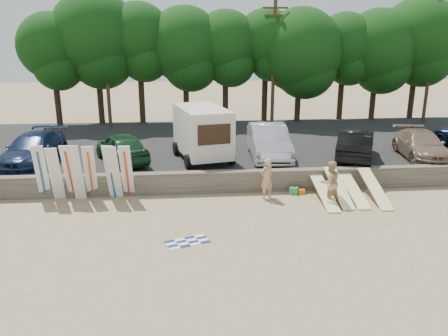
{
  "coord_description": "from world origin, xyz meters",
  "views": [
    {
      "loc": [
        -4.6,
        -16.21,
        6.83
      ],
      "look_at": [
        -2.83,
        3.0,
        1.15
      ],
      "focal_mm": 35.0,
      "sensor_mm": 36.0,
      "label": 1
    }
  ],
  "objects": [
    {
      "name": "ground",
      "position": [
        0.0,
        0.0,
        0.0
      ],
      "size": [
        120.0,
        120.0,
        0.0
      ],
      "primitive_type": "plane",
      "color": "tan",
      "rests_on": "ground"
    },
    {
      "name": "seawall",
      "position": [
        0.0,
        3.0,
        0.5
      ],
      "size": [
        44.0,
        0.5,
        1.0
      ],
      "primitive_type": "cube",
      "color": "#6B6356",
      "rests_on": "ground"
    },
    {
      "name": "parking_lot",
      "position": [
        0.0,
        10.5,
        0.35
      ],
      "size": [
        44.0,
        14.5,
        0.7
      ],
      "primitive_type": "cube",
      "color": "#282828",
      "rests_on": "ground"
    },
    {
      "name": "treeline",
      "position": [
        0.78,
        17.49,
        6.61
      ],
      "size": [
        33.09,
        6.84,
        9.66
      ],
      "color": "#382616",
      "rests_on": "parking_lot"
    },
    {
      "name": "utility_poles",
      "position": [
        2.0,
        16.0,
        5.43
      ],
      "size": [
        25.8,
        0.26,
        9.0
      ],
      "color": "#473321",
      "rests_on": "parking_lot"
    },
    {
      "name": "box_trailer",
      "position": [
        -3.69,
        6.25,
        2.25
      ],
      "size": [
        3.23,
        4.72,
        2.77
      ],
      "rotation": [
        0.0,
        0.0,
        0.23
      ],
      "color": "beige",
      "rests_on": "parking_lot"
    },
    {
      "name": "car_0",
      "position": [
        -12.28,
        6.07,
        1.48
      ],
      "size": [
        2.54,
        5.53,
        1.57
      ],
      "primitive_type": "imported",
      "rotation": [
        0.0,
        0.0,
        -0.07
      ],
      "color": "#111E3D",
      "rests_on": "parking_lot"
    },
    {
      "name": "car_1",
      "position": [
        -7.87,
        6.13,
        1.48
      ],
      "size": [
        3.55,
        4.95,
        1.56
      ],
      "primitive_type": "imported",
      "rotation": [
        0.0,
        0.0,
        3.56
      ],
      "color": "#163E21",
      "rests_on": "parking_lot"
    },
    {
      "name": "car_2",
      "position": [
        -0.13,
        6.3,
        1.59
      ],
      "size": [
        2.16,
        5.51,
        1.79
      ],
      "primitive_type": "imported",
      "rotation": [
        0.0,
        0.0,
        -0.05
      ],
      "color": "#A9A8AD",
      "rests_on": "parking_lot"
    },
    {
      "name": "car_3",
      "position": [
        4.36,
        5.44,
        1.5
      ],
      "size": [
        3.53,
        5.16,
        1.61
      ],
      "primitive_type": "imported",
      "rotation": [
        0.0,
        0.0,
        2.73
      ],
      "color": "black",
      "rests_on": "parking_lot"
    },
    {
      "name": "car_4",
      "position": [
        8.02,
        5.5,
        1.41
      ],
      "size": [
        2.79,
        5.18,
        1.43
      ],
      "primitive_type": "imported",
      "rotation": [
        0.0,
        0.0,
        -0.17
      ],
      "color": "#896D57",
      "rests_on": "parking_lot"
    },
    {
      "name": "surfboard_upright_0",
      "position": [
        -10.86,
        2.58,
        1.27
      ],
      "size": [
        0.54,
        0.67,
        2.55
      ],
      "primitive_type": "cube",
      "rotation": [
        0.22,
        0.0,
        0.07
      ],
      "color": "silver",
      "rests_on": "ground"
    },
    {
      "name": "surfboard_upright_1",
      "position": [
        -10.22,
        2.39,
        1.25
      ],
      "size": [
        0.53,
        0.83,
        2.51
      ],
      "primitive_type": "cube",
      "rotation": [
        0.3,
        0.0,
        0.03
      ],
      "color": "silver",
      "rests_on": "ground"
    },
    {
      "name": "surfboard_upright_2",
      "position": [
        -9.64,
        2.53,
        1.27
      ],
      "size": [
        0.59,
        0.72,
        2.54
      ],
      "primitive_type": "cube",
      "rotation": [
        0.23,
        0.0,
        -0.14
      ],
      "color": "silver",
      "rests_on": "ground"
    },
    {
      "name": "surfboard_upright_3",
      "position": [
        -9.32,
        2.4,
        1.28
      ],
      "size": [
        0.57,
        0.63,
        2.56
      ],
      "primitive_type": "cube",
      "rotation": [
        0.2,
        0.0,
        -0.12
      ],
      "color": "silver",
      "rests_on": "ground"
    },
    {
      "name": "surfboard_upright_4",
      "position": [
        -8.76,
        2.52,
        1.26
      ],
      "size": [
        0.58,
        0.83,
        2.51
      ],
      "primitive_type": "cube",
      "rotation": [
        0.28,
        0.0,
        0.1
      ],
      "color": "silver",
      "rests_on": "ground"
    },
    {
      "name": "surfboard_upright_5",
      "position": [
        -7.73,
        2.39,
        1.25
      ],
      "size": [
        0.58,
        0.85,
        2.51
      ],
      "primitive_type": "cube",
      "rotation": [
        0.29,
        0.0,
        -0.11
      ],
      "color": "silver",
      "rests_on": "ground"
    },
    {
      "name": "surfboard_upright_6",
      "position": [
        -7.85,
        2.44,
        1.27
      ],
      "size": [
        0.61,
        0.79,
        2.53
      ],
      "primitive_type": "cube",
      "rotation": [
        0.26,
        0.0,
        -0.16
      ],
      "color": "silver",
      "rests_on": "ground"
    },
    {
      "name": "surfboard_upright_7",
      "position": [
        -7.18,
        2.47,
        1.25
      ],
      "size": [
        0.53,
        0.82,
        2.51
      ],
      "primitive_type": "cube",
      "rotation": [
        0.29,
        0.0,
        -0.04
      ],
      "color": "silver",
      "rests_on": "ground"
    },
    {
      "name": "surfboard_low_0",
      "position": [
        1.44,
        1.35,
        0.4
      ],
      "size": [
        0.56,
        2.92,
        0.81
      ],
      "primitive_type": "cube",
      "rotation": [
        0.25,
        0.0,
        0.0
      ],
      "color": "#FFF1A0",
      "rests_on": "ground"
    },
    {
      "name": "surfboard_low_1",
      "position": [
        2.15,
        1.56,
        0.55
      ],
      "size": [
        0.56,
        2.84,
        1.1
      ],
      "primitive_type": "cube",
      "rotation": [
        0.35,
        0.0,
        0.0
      ],
      "color": "#FFF1A0",
      "rests_on": "ground"
    },
    {
      "name": "surfboard_low_2",
      "position": [
        2.81,
        1.56,
        0.44
      ],
      "size": [
        0.56,
        2.91,
        0.88
      ],
      "primitive_type": "cube",
      "rotation": [
        0.28,
        0.0,
        0.0
      ],
      "color": "#FFF1A0",
      "rests_on": "ground"
    },
    {
      "name": "surfboard_low_3",
      "position": [
        3.72,
        1.33,
        0.53
      ],
      "size": [
        0.56,
        2.85,
        1.07
      ],
      "primitive_type": "cube",
      "rotation": [
        0.34,
        0.0,
        0.0
      ],
      "color": "#FFF1A0",
      "rests_on": "ground"
    },
    {
      "name": "beachgoer_a",
      "position": [
        -1.03,
        1.96,
        0.92
      ],
      "size": [
        0.8,
        0.72,
        1.84
      ],
      "primitive_type": "imported",
      "rotation": [
        0.0,
        0.0,
        3.68
      ],
      "color": "tan",
      "rests_on": "ground"
    },
    {
      "name": "beachgoer_b",
      "position": [
        1.54,
        1.04,
        0.96
      ],
      "size": [
        1.07,
        0.92,
        1.92
      ],
      "primitive_type": "imported",
      "rotation": [
        0.0,
        0.0,
        3.37
      ],
      "color": "tan",
      "rests_on": "ground"
    },
    {
      "name": "cooler",
      "position": [
        0.33,
        2.4,
        0.16
      ],
      "size": [
        0.46,
        0.42,
        0.32
      ],
      "primitive_type": "cube",
      "rotation": [
        0.0,
        0.0,
        -0.38
      ],
      "color": "#299953",
      "rests_on": "ground"
    },
    {
      "name": "gear_bag",
      "position": [
        0.7,
        2.4,
        0.11
      ],
      "size": [
        0.34,
        0.29,
        0.22
      ],
      "primitive_type": "cube",
      "rotation": [
        0.0,
        0.0,
        -0.16
      ],
      "color": "orange",
      "rests_on": "ground"
    },
    {
      "name": "beach_towel",
      "position": [
        -4.6,
        -2.17,
        0.01
      ],
      "size": [
        1.92,
        1.92,
        0.0
      ],
      "primitive_type": "plane",
      "rotation": [
        0.0,
        0.0,
        0.35
      ],
      "color": "white",
      "rests_on": "ground"
    }
  ]
}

